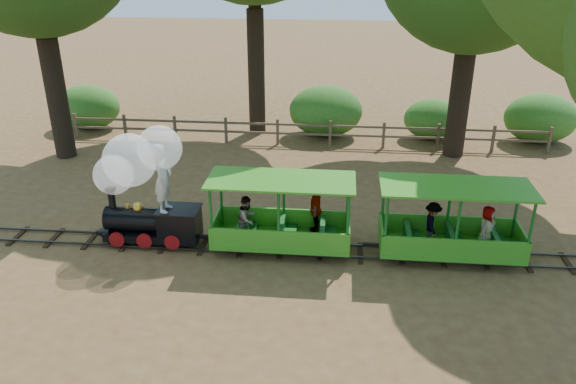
# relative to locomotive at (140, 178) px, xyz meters

# --- Properties ---
(ground) EXTENTS (90.00, 90.00, 0.00)m
(ground) POSITION_rel_locomotive_xyz_m (3.49, -0.06, -1.80)
(ground) COLOR olive
(ground) RESTS_ON ground
(track) EXTENTS (22.00, 1.00, 0.10)m
(track) POSITION_rel_locomotive_xyz_m (3.49, -0.06, -1.73)
(track) COLOR #3F3D3A
(track) RESTS_ON ground
(locomotive) EXTENTS (2.79, 1.31, 3.21)m
(locomotive) POSITION_rel_locomotive_xyz_m (0.00, 0.00, 0.00)
(locomotive) COLOR black
(locomotive) RESTS_ON ground
(carriage_front) EXTENTS (3.55, 1.46, 1.85)m
(carriage_front) POSITION_rel_locomotive_xyz_m (3.53, -0.04, -1.00)
(carriage_front) COLOR #3B9921
(carriage_front) RESTS_ON track
(carriage_rear) EXTENTS (3.55, 1.45, 1.85)m
(carriage_rear) POSITION_rel_locomotive_xyz_m (7.65, -0.06, -1.03)
(carriage_rear) COLOR #3B9921
(carriage_rear) RESTS_ON track
(fence) EXTENTS (18.10, 0.10, 1.00)m
(fence) POSITION_rel_locomotive_xyz_m (3.49, 7.94, -1.22)
(fence) COLOR brown
(fence) RESTS_ON ground
(shrub_west) EXTENTS (2.60, 2.00, 1.80)m
(shrub_west) POSITION_rel_locomotive_xyz_m (-5.51, 9.24, -0.90)
(shrub_west) COLOR #2D6B1E
(shrub_west) RESTS_ON ground
(shrub_mid_w) EXTENTS (2.89, 2.22, 2.00)m
(shrub_mid_w) POSITION_rel_locomotive_xyz_m (4.26, 9.24, -0.80)
(shrub_mid_w) COLOR #2D6B1E
(shrub_mid_w) RESTS_ON ground
(shrub_mid_e) EXTENTS (2.28, 1.75, 1.58)m
(shrub_mid_e) POSITION_rel_locomotive_xyz_m (8.46, 9.24, -1.01)
(shrub_mid_e) COLOR #2D6B1E
(shrub_mid_e) RESTS_ON ground
(shrub_east) EXTENTS (2.73, 2.10, 1.89)m
(shrub_east) POSITION_rel_locomotive_xyz_m (12.49, 9.24, -0.85)
(shrub_east) COLOR #2D6B1E
(shrub_east) RESTS_ON ground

